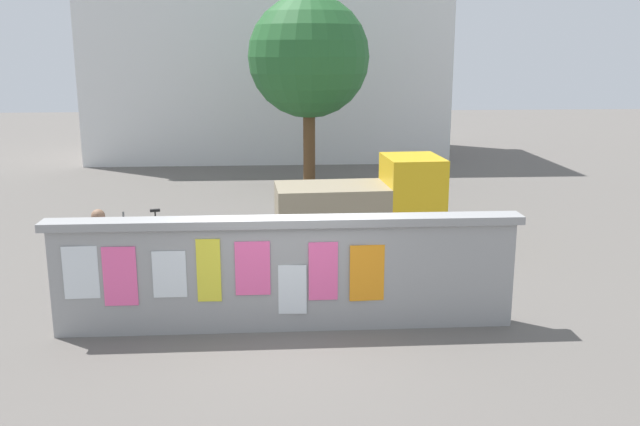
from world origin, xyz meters
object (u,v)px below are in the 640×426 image
object	(u,v)px
motorcycle	(238,261)
person_walking	(100,247)
tree_roadside	(309,57)
auto_rickshaw_truck	(368,200)
bicycle_far	(149,238)
bicycle_near	(374,280)

from	to	relation	value
motorcycle	person_walking	xyz separation A→B (m)	(-2.19, -0.74, 0.52)
tree_roadside	auto_rickshaw_truck	bearing A→B (deg)	-80.90
auto_rickshaw_truck	bicycle_far	world-z (taller)	auto_rickshaw_truck
bicycle_near	tree_roadside	bearing A→B (deg)	93.36
bicycle_near	person_walking	world-z (taller)	person_walking
auto_rickshaw_truck	person_walking	size ratio (longest dim) A/B	2.27
auto_rickshaw_truck	tree_roadside	world-z (taller)	tree_roadside
bicycle_far	motorcycle	bearing A→B (deg)	-47.13
tree_roadside	bicycle_near	bearing A→B (deg)	-86.64
bicycle_far	person_walking	xyz separation A→B (m)	(-0.26, -2.82, 0.62)
auto_rickshaw_truck	motorcycle	world-z (taller)	auto_rickshaw_truck
bicycle_near	tree_roadside	size ratio (longest dim) A/B	0.30
auto_rickshaw_truck	bicycle_near	distance (m)	3.88
motorcycle	bicycle_far	size ratio (longest dim) A/B	1.12
bicycle_near	tree_roadside	xyz separation A→B (m)	(-0.58, 9.91, 3.53)
person_walking	tree_roadside	bearing A→B (deg)	68.15
bicycle_far	person_walking	bearing A→B (deg)	-95.24
auto_rickshaw_truck	person_walking	xyz separation A→B (m)	(-4.88, -3.67, 0.09)
bicycle_near	bicycle_far	distance (m)	5.17
auto_rickshaw_truck	bicycle_far	distance (m)	4.73
auto_rickshaw_truck	motorcycle	xyz separation A→B (m)	(-2.69, -2.93, -0.44)
person_walking	bicycle_near	bearing A→B (deg)	-1.96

